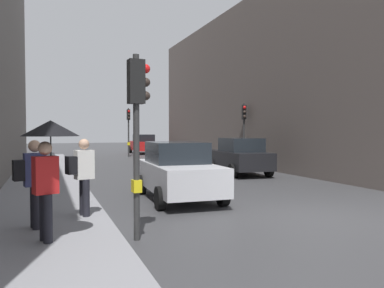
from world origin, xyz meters
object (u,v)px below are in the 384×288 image
Objects in this scene: pedestrian_with_umbrella at (49,146)px; pedestrian_with_black_backpack at (82,172)px; traffic_light_far_median at (129,123)px; traffic_light_near_left at (137,113)px; car_silver_hatchback at (178,171)px; pedestrian_with_grey_backpack at (33,179)px; car_red_sedan at (143,144)px; car_dark_suv at (239,156)px; traffic_light_mid_street at (244,123)px.

pedestrian_with_umbrella is 2.10m from pedestrian_with_black_backpack.
pedestrian_with_black_backpack is (-5.48, -21.72, -1.54)m from traffic_light_far_median.
pedestrian_with_black_backpack is at bearing 116.05° from traffic_light_near_left.
car_silver_hatchback is 5.52m from pedestrian_with_umbrella.
traffic_light_far_median is 2.21× the size of pedestrian_with_grey_backpack.
traffic_light_near_left is 2.50m from pedestrian_with_grey_backpack.
car_red_sedan is (6.68, 27.16, -1.59)m from traffic_light_near_left.
traffic_light_near_left reaches higher than car_dark_suv.
traffic_light_mid_street reaches higher than traffic_light_near_left.
car_dark_suv is 12.70m from pedestrian_with_umbrella.
traffic_light_mid_street is 15.82m from pedestrian_with_grey_backpack.
traffic_light_mid_street reaches higher than pedestrian_with_black_backpack.
traffic_light_mid_street is at bearing -68.43° from traffic_light_far_median.
pedestrian_with_umbrella is (-6.20, -23.57, -0.86)m from traffic_light_far_median.
traffic_light_near_left is 0.97× the size of traffic_light_mid_street.
pedestrian_with_grey_backpack is (-6.51, -22.54, -1.54)m from traffic_light_far_median.
traffic_light_far_median is at bearing 111.57° from traffic_light_mid_street.
traffic_light_far_median is 23.51m from pedestrian_with_grey_backpack.
traffic_light_far_median is at bearing 78.93° from traffic_light_near_left.
car_dark_suv is at bearing -122.01° from traffic_light_mid_street.
traffic_light_mid_street is 0.86× the size of car_silver_hatchback.
traffic_light_far_median is 4.57m from car_red_sedan.
traffic_light_mid_street is 0.85× the size of car_dark_suv.
pedestrian_with_umbrella is at bearing -111.21° from pedestrian_with_black_backpack.
traffic_light_far_median is at bearing 82.86° from car_silver_hatchback.
pedestrian_with_black_backpack is (-7.95, -7.39, 0.29)m from car_dark_suv.
car_red_sedan is at bearing 78.97° from car_silver_hatchback.
traffic_light_mid_street is at bearing 53.76° from traffic_light_near_left.
pedestrian_with_black_backpack is (-3.02, -2.09, 0.29)m from car_silver_hatchback.
car_dark_suv is at bearing 46.84° from pedestrian_with_umbrella.
car_silver_hatchback is at bearing 61.11° from traffic_light_near_left.
car_silver_hatchback is at bearing -101.03° from car_red_sedan.
traffic_light_mid_street is at bearing 46.06° from pedestrian_with_grey_backpack.
traffic_light_mid_street reaches higher than pedestrian_with_grey_backpack.
traffic_light_near_left reaches higher than pedestrian_with_black_backpack.
car_red_sedan is (2.08, 3.64, -1.82)m from traffic_light_far_median.
traffic_light_far_median reaches higher than car_silver_hatchback.
pedestrian_with_umbrella reaches higher than car_red_sedan.
pedestrian_with_grey_backpack is 1.31m from pedestrian_with_black_backpack.
car_silver_hatchback is 2.42× the size of pedestrian_with_grey_backpack.
traffic_light_mid_street is 1.73× the size of pedestrian_with_umbrella.
traffic_light_mid_street reaches higher than car_silver_hatchback.
car_silver_hatchback is 5.00m from pedestrian_with_grey_backpack.
car_red_sedan is 2.37× the size of pedestrian_with_grey_backpack.
car_dark_suv is 17.98m from car_red_sedan.
car_silver_hatchback is (-2.46, -19.63, -1.82)m from traffic_light_far_median.
pedestrian_with_grey_backpack is at bearing 152.88° from traffic_light_near_left.
car_red_sedan is at bearing 71.85° from pedestrian_with_grey_backpack.
traffic_light_near_left reaches higher than car_silver_hatchback.
pedestrian_with_grey_backpack is at bearing 106.66° from pedestrian_with_umbrella.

